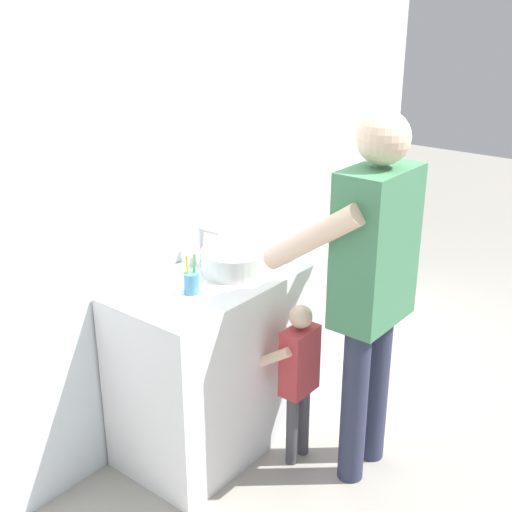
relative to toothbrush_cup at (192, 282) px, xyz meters
name	(u,v)px	position (x,y,z in m)	size (l,w,h in m)	color
ground_plane	(279,448)	(0.30, -0.27, -0.95)	(14.00, 14.00, 0.00)	#9E998E
back_wall	(180,167)	(0.30, 0.35, 0.40)	(4.40, 0.08, 2.70)	silver
vanity_cabinet	(233,352)	(0.30, 0.03, -0.50)	(1.25, 0.54, 0.89)	white
sink_basin	(235,261)	(0.30, 0.01, 0.00)	(0.32, 0.32, 0.11)	silver
faucet	(204,247)	(0.30, 0.21, 0.03)	(0.18, 0.14, 0.18)	#B7BABF
toothbrush_cup	(192,282)	(0.00, 0.00, 0.00)	(0.07, 0.07, 0.21)	#4C8EB2
child_toddler	(298,370)	(0.30, -0.38, -0.45)	(0.26, 0.26, 0.83)	#47474C
adult_parent	(371,269)	(0.45, -0.64, 0.08)	(0.53, 0.56, 1.71)	#2D334C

